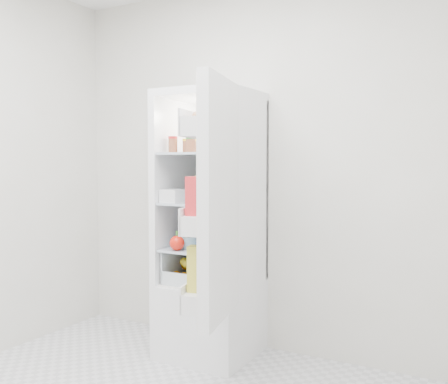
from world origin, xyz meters
The scene contains 21 objects.
room_walls centered at (0.00, 0.00, 1.59)m, with size 3.02×3.02×2.61m.
refrigerator centered at (-0.20, 1.25, 0.67)m, with size 0.60×0.60×1.80m.
shelf_low centered at (-0.20, 1.19, 0.74)m, with size 0.49×0.53×0.01m, color #B0BFCF.
shelf_mid centered at (-0.20, 1.19, 1.05)m, with size 0.49×0.53×0.01m, color #B0BFCF.
shelf_top centered at (-0.20, 1.19, 1.38)m, with size 0.49×0.53×0.01m, color #B0BFCF.
crisper_left centered at (-0.32, 1.19, 0.61)m, with size 0.23×0.46×0.22m, color silver, non-canonical shape.
crisper_right centered at (-0.08, 1.19, 0.61)m, with size 0.23×0.46×0.22m, color silver, non-canonical shape.
condiment_jars centered at (-0.21, 1.13, 1.43)m, with size 0.46×0.34×0.08m.
squeeze_bottle centered at (0.01, 1.21, 1.49)m, with size 0.06×0.06×0.20m, color silver.
tub_white centered at (-0.37, 1.01, 1.10)m, with size 0.14×0.14×0.09m, color silver.
tub_cream centered at (-0.19, 1.17, 1.09)m, with size 0.11×0.11×0.06m, color silver.
tin_red centered at (-0.01, 1.00, 1.08)m, with size 0.08×0.08×0.05m, color red.
foil_tray centered at (-0.36, 1.30, 1.08)m, with size 0.17×0.13×0.04m, color silver.
tub_green centered at (-0.09, 1.34, 1.10)m, with size 0.10×0.14×0.08m, color #459949.
red_cabbage centered at (-0.15, 1.15, 0.83)m, with size 0.16×0.16×0.16m, color #551D53.
bell_pepper centered at (-0.32, 0.97, 0.80)m, with size 0.10×0.10×0.10m, color red.
mushroom_bowl centered at (-0.31, 1.10, 0.79)m, with size 0.16×0.16×0.08m, color #8ABACF.
salad_bag centered at (-0.02, 0.98, 0.81)m, with size 0.12×0.12×0.12m, color beige.
citrus_pile centered at (-0.32, 1.17, 0.58)m, with size 0.20×0.31×0.16m.
veg_pile centered at (-0.07, 1.18, 0.56)m, with size 0.16×0.30×0.10m.
fridge_door centered at (0.17, 0.62, 1.09)m, with size 0.30×0.60×1.30m.
Camera 1 is at (1.52, -1.71, 1.32)m, focal length 40.00 mm.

